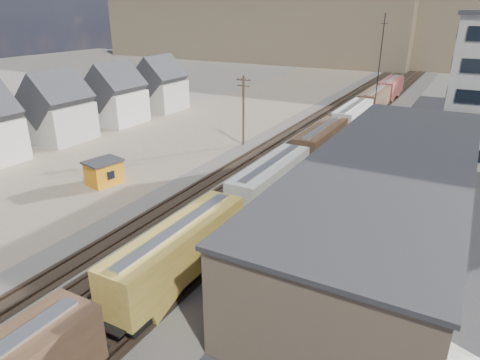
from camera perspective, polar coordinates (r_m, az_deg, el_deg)
The scene contains 12 objects.
ground at distance 29.46m, azimuth -26.47°, elevation -20.06°, with size 300.00×300.00×0.00m, color #6B6356.
ballast_bed at distance 66.74m, azimuth 10.22°, elevation 5.39°, with size 18.00×200.00×0.06m, color #4C4742.
dirt_yard at distance 67.38m, azimuth -9.05°, elevation 5.61°, with size 24.00×180.00×0.03m, color #72644E.
asphalt_lot at distance 49.54m, azimuth 28.79°, elevation -3.02°, with size 26.00×120.00×0.04m, color #232326.
rail_tracks at distance 66.88m, azimuth 9.78°, elevation 5.53°, with size 11.40×200.00×0.24m.
freight_train at distance 49.06m, azimuth 7.90°, elevation 2.88°, with size 3.00×119.74×4.46m.
warehouse at distance 39.20m, azimuth 19.15°, elevation -1.81°, with size 12.40×40.40×7.25m.
utility_pole_north at distance 61.56m, azimuth 0.46°, elevation 9.41°, with size 2.20×0.32×10.00m.
radio_mast at distance 72.88m, azimuth 17.97°, elevation 13.40°, with size 1.20×0.16×18.00m.
townhouse_row at distance 66.45m, azimuth -27.11°, elevation 7.10°, with size 8.15×68.16×10.47m.
hills_north at distance 179.96m, azimuth 23.83°, elevation 18.75°, with size 265.00×80.00×32.00m.
maintenance_shed at distance 50.66m, azimuth -17.68°, elevation 1.03°, with size 3.70×4.39×2.84m.
Camera 1 is at (20.08, -10.87, 18.62)m, focal length 32.00 mm.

